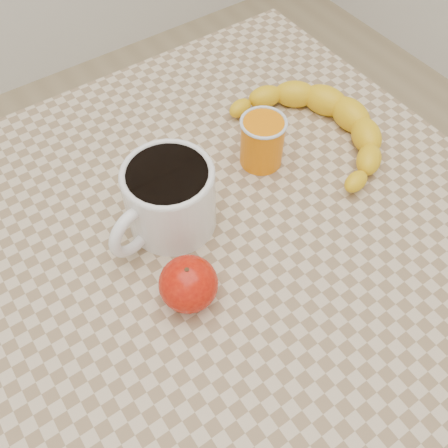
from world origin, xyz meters
TOP-DOWN VIEW (x-y plane):
  - ground at (0.00, 0.00)m, footprint 3.00×3.00m
  - table at (0.00, 0.00)m, footprint 0.80×0.80m
  - coffee_mug at (-0.05, 0.06)m, footprint 0.18×0.15m
  - orange_juice_glass at (0.12, 0.08)m, footprint 0.07×0.07m
  - apple at (-0.09, -0.06)m, footprint 0.08×0.08m
  - banana at (0.22, 0.07)m, footprint 0.23×0.31m

SIDE VIEW (x-z plane):
  - ground at x=0.00m, z-range 0.00..0.00m
  - table at x=0.00m, z-range 0.29..1.04m
  - banana at x=0.22m, z-range 0.75..0.80m
  - apple at x=-0.09m, z-range 0.75..0.82m
  - orange_juice_glass at x=0.12m, z-range 0.75..0.83m
  - coffee_mug at x=-0.05m, z-range 0.75..0.86m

